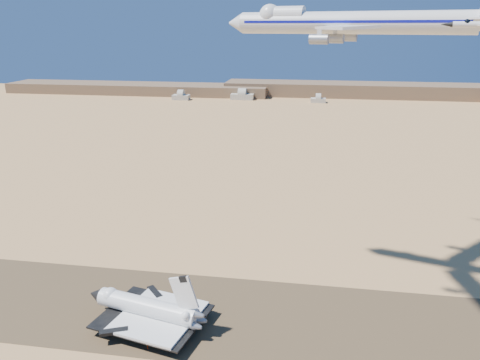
# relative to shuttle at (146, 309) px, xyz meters

# --- Properties ---
(ground) EXTENTS (1200.00, 1200.00, 0.00)m
(ground) POSITION_rel_shuttle_xyz_m (15.12, 8.45, -5.73)
(ground) COLOR tan
(ground) RESTS_ON ground
(runway) EXTENTS (600.00, 50.00, 0.06)m
(runway) POSITION_rel_shuttle_xyz_m (15.12, 8.45, -5.70)
(runway) COLOR brown
(runway) RESTS_ON ground
(ridgeline) EXTENTS (960.00, 90.00, 18.00)m
(ridgeline) POSITION_rel_shuttle_xyz_m (80.43, 535.76, 1.89)
(ridgeline) COLOR brown
(ridgeline) RESTS_ON ground
(hangars) EXTENTS (200.50, 29.50, 30.00)m
(hangars) POSITION_rel_shuttle_xyz_m (-48.88, 486.89, -0.90)
(hangars) COLOR #BCB6A6
(hangars) RESTS_ON ground
(shuttle) EXTENTS (43.34, 32.66, 21.33)m
(shuttle) POSITION_rel_shuttle_xyz_m (0.00, 0.00, 0.00)
(shuttle) COLOR white
(shuttle) RESTS_ON runway
(carrier_747) EXTENTS (87.44, 65.46, 21.83)m
(carrier_747) POSITION_rel_shuttle_xyz_m (58.37, 33.78, 89.21)
(carrier_747) COLOR silver
(crew_a) EXTENTS (0.53, 0.69, 1.69)m
(crew_a) POSITION_rel_shuttle_xyz_m (4.44, -6.52, -4.83)
(crew_a) COLOR #F64A0E
(crew_a) RESTS_ON runway
(crew_b) EXTENTS (0.57, 0.87, 1.69)m
(crew_b) POSITION_rel_shuttle_xyz_m (5.90, -9.46, -4.83)
(crew_b) COLOR #F64A0E
(crew_b) RESTS_ON runway
(crew_c) EXTENTS (1.00, 1.18, 1.79)m
(crew_c) POSITION_rel_shuttle_xyz_m (4.49, -12.25, -4.78)
(crew_c) COLOR #F64A0E
(crew_c) RESTS_ON runway
(chase_jet_a) EXTENTS (14.87, 8.37, 3.73)m
(chase_jet_a) POSITION_rel_shuttle_xyz_m (86.92, -7.81, 88.62)
(chase_jet_a) COLOR silver
(chase_jet_c) EXTENTS (13.87, 8.07, 3.53)m
(chase_jet_c) POSITION_rel_shuttle_xyz_m (81.78, 85.91, 91.34)
(chase_jet_c) COLOR silver
(chase_jet_d) EXTENTS (15.35, 9.63, 4.00)m
(chase_jet_d) POSITION_rel_shuttle_xyz_m (95.63, 101.18, 90.08)
(chase_jet_d) COLOR silver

